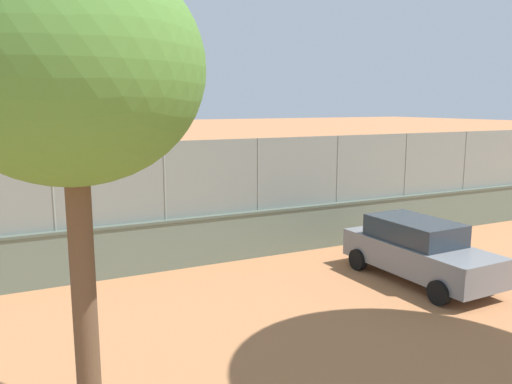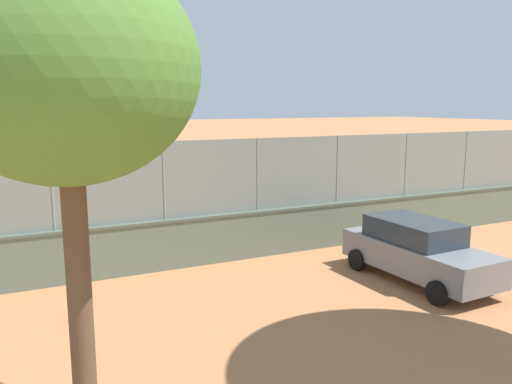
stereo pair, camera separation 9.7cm
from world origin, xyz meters
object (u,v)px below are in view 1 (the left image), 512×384
player_foreground_swinging (217,191)px  player_near_wall_returning (234,207)px  player_crossing_court (175,212)px  courtside_bench (472,205)px  tree_behind_wall_left (71,71)px  parked_car_grey (418,250)px  sports_ball (259,243)px

player_foreground_swinging → player_near_wall_returning: bearing=77.9°
player_foreground_swinging → player_crossing_court: player_foreground_swinging is taller
courtside_bench → tree_behind_wall_left: size_ratio=0.24×
player_foreground_swinging → parked_car_grey: (-1.38, 10.83, -0.11)m
player_crossing_court → parked_car_grey: parked_car_grey is taller
parked_car_grey → player_foreground_swinging: bearing=-82.7°
player_foreground_swinging → courtside_bench: player_foreground_swinging is taller
player_crossing_court → tree_behind_wall_left: size_ratio=0.22×
player_foreground_swinging → player_crossing_court: (2.93, 3.00, -0.10)m
player_crossing_court → tree_behind_wall_left: tree_behind_wall_left is taller
sports_ball → courtside_bench: (-10.44, 0.02, 0.35)m
player_foreground_swinging → sports_ball: bearing=81.3°
player_near_wall_returning → courtside_bench: (-10.29, 2.34, -0.47)m
player_foreground_swinging → courtside_bench: (-9.55, 5.80, -0.51)m
player_foreground_swinging → sports_ball: 5.91m
player_crossing_court → sports_ball: player_crossing_court is taller
player_near_wall_returning → tree_behind_wall_left: tree_behind_wall_left is taller
player_crossing_court → player_near_wall_returning: bearing=168.2°
player_near_wall_returning → player_foreground_swinging: size_ratio=0.96×
tree_behind_wall_left → player_near_wall_returning: bearing=-124.1°
courtside_bench → parked_car_grey: (8.17, 5.03, 0.40)m
player_near_wall_returning → sports_ball: 2.47m
player_near_wall_returning → parked_car_grey: size_ratio=0.35×
courtside_bench → player_foreground_swinging: bearing=-31.3°
player_crossing_court → player_foreground_swinging: bearing=-134.4°
player_near_wall_returning → sports_ball: (0.15, 2.32, -0.82)m
sports_ball → parked_car_grey: (-2.27, 5.05, 0.76)m
player_foreground_swinging → sports_ball: size_ratio=7.64×
player_crossing_court → sports_ball: (-2.05, 2.78, -0.76)m
parked_car_grey → player_near_wall_returning: bearing=-73.9°
parked_car_grey → tree_behind_wall_left: 10.69m
player_near_wall_returning → parked_car_grey: (-2.12, 7.37, -0.07)m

